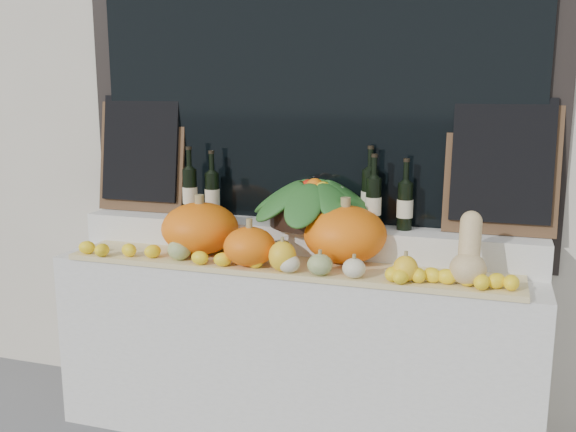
{
  "coord_description": "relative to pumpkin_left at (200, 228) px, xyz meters",
  "views": [
    {
      "loc": [
        0.88,
        -1.29,
        1.71
      ],
      "look_at": [
        0.0,
        1.45,
        1.12
      ],
      "focal_mm": 40.0,
      "sensor_mm": 36.0,
      "label": 1
    }
  ],
  "objects": [
    {
      "name": "display_sill",
      "position": [
        0.45,
        0.06,
        -0.59
      ],
      "size": [
        2.3,
        0.55,
        0.88
      ],
      "primitive_type": "cube",
      "color": "silver",
      "rests_on": "ground"
    },
    {
      "name": "rear_tier",
      "position": [
        0.45,
        0.21,
        -0.07
      ],
      "size": [
        2.3,
        0.25,
        0.16
      ],
      "primitive_type": "cube",
      "color": "silver",
      "rests_on": "display_sill"
    },
    {
      "name": "straw_bedding",
      "position": [
        0.45,
        -0.06,
        -0.14
      ],
      "size": [
        2.1,
        0.32,
        0.02
      ],
      "primitive_type": "cube",
      "color": "tan",
      "rests_on": "display_sill"
    },
    {
      "name": "pumpkin_left",
      "position": [
        0.0,
        0.0,
        0.0
      ],
      "size": [
        0.46,
        0.46,
        0.25
      ],
      "primitive_type": "ellipsoid",
      "rotation": [
        0.0,
        0.0,
        0.26
      ],
      "color": "orange",
      "rests_on": "straw_bedding"
    },
    {
      "name": "pumpkin_right",
      "position": [
        0.7,
        0.06,
        0.01
      ],
      "size": [
        0.42,
        0.42,
        0.26
      ],
      "primitive_type": "ellipsoid",
      "rotation": [
        0.0,
        0.0,
        -0.09
      ],
      "color": "orange",
      "rests_on": "straw_bedding"
    },
    {
      "name": "pumpkin_center",
      "position": [
        0.31,
        -0.13,
        -0.04
      ],
      "size": [
        0.26,
        0.26,
        0.18
      ],
      "primitive_type": "ellipsoid",
      "rotation": [
        0.0,
        0.0,
        -0.09
      ],
      "color": "orange",
      "rests_on": "straw_bedding"
    },
    {
      "name": "butternut_squash",
      "position": [
        1.26,
        -0.1,
        -0.0
      ],
      "size": [
        0.15,
        0.21,
        0.29
      ],
      "color": "tan",
      "rests_on": "straw_bedding"
    },
    {
      "name": "decorative_gourds",
      "position": [
        0.52,
        -0.16,
        -0.07
      ],
      "size": [
        1.16,
        0.15,
        0.16
      ],
      "color": "#3F6C20",
      "rests_on": "straw_bedding"
    },
    {
      "name": "lemon_heap",
      "position": [
        0.45,
        -0.17,
        -0.09
      ],
      "size": [
        2.2,
        0.16,
        0.06
      ],
      "primitive_type": null,
      "color": "yellow",
      "rests_on": "straw_bedding"
    },
    {
      "name": "produce_bowl",
      "position": [
        0.52,
        0.2,
        0.12
      ],
      "size": [
        0.67,
        0.67,
        0.24
      ],
      "color": "black",
      "rests_on": "rear_tier"
    },
    {
      "name": "wine_bottle_far_left",
      "position": [
        -0.14,
        0.18,
        0.14
      ],
      "size": [
        0.08,
        0.08,
        0.36
      ],
      "color": "black",
      "rests_on": "rear_tier"
    },
    {
      "name": "wine_bottle_near_left",
      "position": [
        -0.03,
        0.21,
        0.13
      ],
      "size": [
        0.08,
        0.08,
        0.34
      ],
      "color": "black",
      "rests_on": "rear_tier"
    },
    {
      "name": "wine_bottle_tall",
      "position": [
        0.78,
        0.26,
        0.15
      ],
      "size": [
        0.08,
        0.08,
        0.39
      ],
      "color": "black",
      "rests_on": "rear_tier"
    },
    {
      "name": "wine_bottle_near_right",
      "position": [
        0.81,
        0.19,
        0.14
      ],
      "size": [
        0.08,
        0.08,
        0.36
      ],
      "color": "black",
      "rests_on": "rear_tier"
    },
    {
      "name": "wine_bottle_far_right",
      "position": [
        0.95,
        0.23,
        0.13
      ],
      "size": [
        0.08,
        0.08,
        0.34
      ],
      "color": "black",
      "rests_on": "rear_tier"
    },
    {
      "name": "chalkboard_left",
      "position": [
        -0.47,
        0.28,
        0.33
      ],
      "size": [
        0.5,
        0.12,
        0.62
      ],
      "rotation": [
        -0.16,
        0.0,
        0.0
      ],
      "color": "#4C331E",
      "rests_on": "rear_tier"
    },
    {
      "name": "chalkboard_right",
      "position": [
        1.37,
        0.28,
        0.33
      ],
      "size": [
        0.5,
        0.12,
        0.62
      ],
      "rotation": [
        -0.16,
        0.0,
        0.0
      ],
      "color": "#4C331E",
      "rests_on": "rear_tier"
    }
  ]
}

